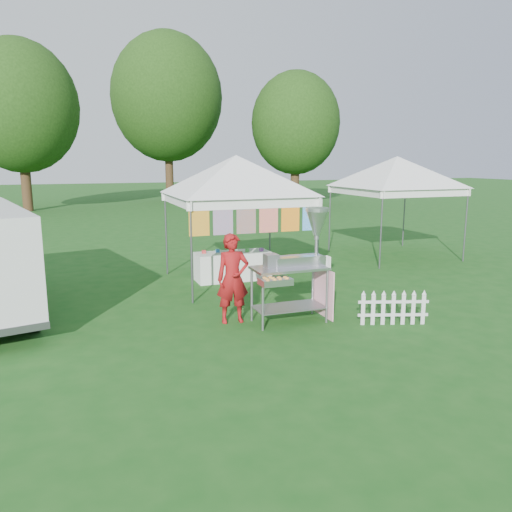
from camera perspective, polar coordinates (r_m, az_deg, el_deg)
name	(u,v)px	position (r m, az deg, el deg)	size (l,w,h in m)	color
ground	(299,326)	(8.92, 4.88, -7.98)	(120.00, 120.00, 0.00)	#174E16
canopy_main	(236,156)	(11.70, -2.29, 11.40)	(4.24, 4.24, 3.45)	#59595E
canopy_right	(397,157)	(15.58, 15.85, 10.88)	(4.24, 4.24, 3.45)	#59595E
tree_left	(20,107)	(31.86, -25.40, 15.17)	(6.40, 6.40, 9.53)	#3C2916
tree_mid	(167,98)	(36.49, -10.15, 17.40)	(7.60, 7.60, 11.52)	#3C2916
tree_right	(296,123)	(32.69, 4.56, 14.87)	(5.60, 5.60, 8.42)	#3C2916
donut_cart	(301,256)	(8.92, 5.15, 0.02)	(1.47, 1.00, 2.05)	gray
vendor	(233,279)	(8.91, -2.67, -2.59)	(0.59, 0.39, 1.61)	maroon
picket_fence	(393,309)	(9.21, 15.41, -5.86)	(1.20, 0.42, 0.56)	silver
display_table	(233,266)	(12.20, -2.68, -1.14)	(1.80, 0.70, 0.69)	white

